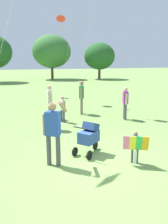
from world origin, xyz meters
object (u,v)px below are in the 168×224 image
at_px(child_with_butterfly_kite, 135,144).
at_px(kite_orange_delta, 61,20).
at_px(person_back_turned, 82,95).
at_px(person_kid_running, 125,100).
at_px(person_red_shirt, 63,107).
at_px(person_adult_flyer, 53,128).
at_px(person_couple_left, 50,99).
at_px(stroller, 89,135).

height_order(child_with_butterfly_kite, kite_orange_delta, kite_orange_delta).
height_order(child_with_butterfly_kite, person_back_turned, person_back_turned).
xyz_separation_m(kite_orange_delta, person_kid_running, (1.86, -5.64, -4.40)).
xyz_separation_m(person_red_shirt, person_kid_running, (3.02, -0.40, 0.23)).
bearing_deg(person_back_turned, person_red_shirt, -135.19).
height_order(kite_orange_delta, person_kid_running, kite_orange_delta).
xyz_separation_m(person_adult_flyer, person_red_shirt, (1.25, 4.46, -0.36)).
bearing_deg(person_couple_left, person_adult_flyer, -98.53).
relative_size(person_adult_flyer, person_kid_running, 1.17).
relative_size(person_couple_left, person_back_turned, 0.93).
height_order(stroller, person_couple_left, person_couple_left).
bearing_deg(person_kid_running, person_red_shirt, 172.39).
distance_m(person_red_shirt, person_kid_running, 3.05).
xyz_separation_m(person_red_shirt, person_couple_left, (-0.45, 0.86, 0.26)).
bearing_deg(person_kid_running, kite_orange_delta, 108.28).
xyz_separation_m(person_adult_flyer, person_kid_running, (4.27, 4.06, -0.14)).
height_order(stroller, kite_orange_delta, kite_orange_delta).
height_order(person_adult_flyer, stroller, person_adult_flyer).
xyz_separation_m(kite_orange_delta, person_back_turned, (0.17, -3.92, -4.29)).
relative_size(person_red_shirt, person_kid_running, 0.76).
height_order(child_with_butterfly_kite, person_red_shirt, person_red_shirt).
bearing_deg(person_adult_flyer, person_couple_left, 81.47).
bearing_deg(person_adult_flyer, kite_orange_delta, 76.06).
height_order(kite_orange_delta, person_back_turned, kite_orange_delta).
bearing_deg(person_kid_running, person_back_turned, 134.54).
height_order(person_red_shirt, person_back_turned, person_back_turned).
bearing_deg(kite_orange_delta, person_red_shirt, -102.42).
relative_size(kite_orange_delta, person_couple_left, 3.40).
height_order(child_with_butterfly_kite, person_kid_running, person_kid_running).
xyz_separation_m(child_with_butterfly_kite, person_adult_flyer, (-2.22, 0.59, 0.51)).
xyz_separation_m(child_with_butterfly_kite, stroller, (-1.01, 1.08, 0.04)).
relative_size(child_with_butterfly_kite, stroller, 0.90).
distance_m(stroller, person_couple_left, 4.86).
xyz_separation_m(child_with_butterfly_kite, person_couple_left, (-1.42, 5.91, 0.40)).
distance_m(person_adult_flyer, person_kid_running, 5.89).
height_order(person_couple_left, person_kid_running, person_couple_left).
distance_m(kite_orange_delta, person_back_turned, 5.82).
bearing_deg(person_couple_left, person_red_shirt, -62.25).
bearing_deg(kite_orange_delta, person_couple_left, -110.19).
relative_size(stroller, person_couple_left, 0.62).
bearing_deg(person_kid_running, child_with_butterfly_kite, -113.87).
relative_size(child_with_butterfly_kite, kite_orange_delta, 0.17).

